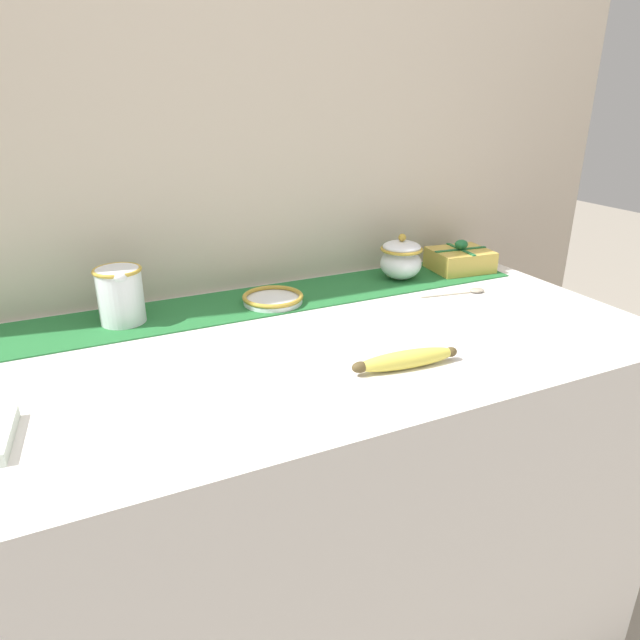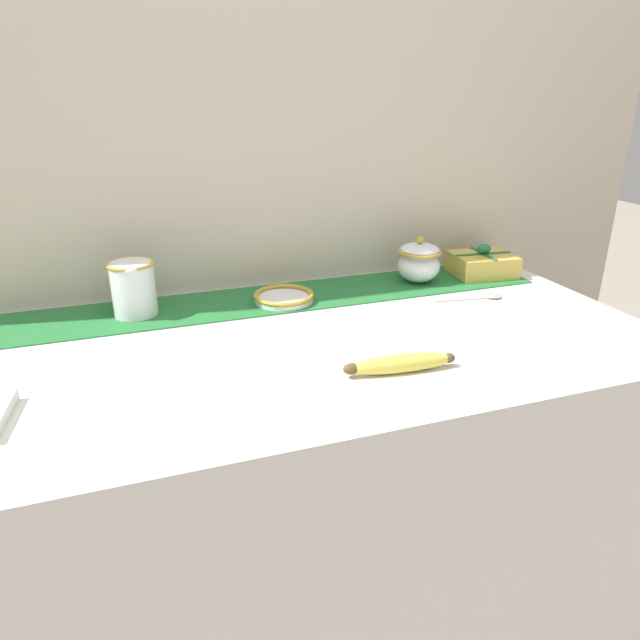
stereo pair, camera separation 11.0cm
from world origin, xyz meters
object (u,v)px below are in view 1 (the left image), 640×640
(banana, at_px, (406,359))
(spoon, at_px, (472,291))
(cream_pitcher, at_px, (120,293))
(sugar_bowl, at_px, (401,259))
(small_dish, at_px, (273,298))
(gift_box, at_px, (460,259))

(banana, distance_m, spoon, 0.46)
(cream_pitcher, height_order, sugar_bowl, cream_pitcher)
(cream_pitcher, relative_size, small_dish, 0.86)
(banana, bearing_deg, small_dish, 103.31)
(sugar_bowl, relative_size, banana, 0.57)
(small_dish, relative_size, spoon, 0.84)
(banana, xyz_separation_m, spoon, (0.37, 0.27, -0.01))
(spoon, distance_m, gift_box, 0.18)
(sugar_bowl, distance_m, small_dish, 0.37)
(sugar_bowl, height_order, small_dish, sugar_bowl)
(sugar_bowl, height_order, spoon, sugar_bowl)
(small_dish, relative_size, banana, 0.68)
(cream_pitcher, xyz_separation_m, banana, (0.43, -0.44, -0.05))
(small_dish, bearing_deg, gift_box, 2.46)
(cream_pitcher, xyz_separation_m, small_dish, (0.33, -0.03, -0.05))
(sugar_bowl, distance_m, banana, 0.51)
(banana, relative_size, spoon, 1.24)
(spoon, relative_size, gift_box, 1.02)
(cream_pitcher, bearing_deg, small_dish, -4.96)
(banana, xyz_separation_m, gift_box, (0.46, 0.43, 0.02))
(cream_pitcher, bearing_deg, sugar_bowl, -0.14)
(cream_pitcher, height_order, spoon, cream_pitcher)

